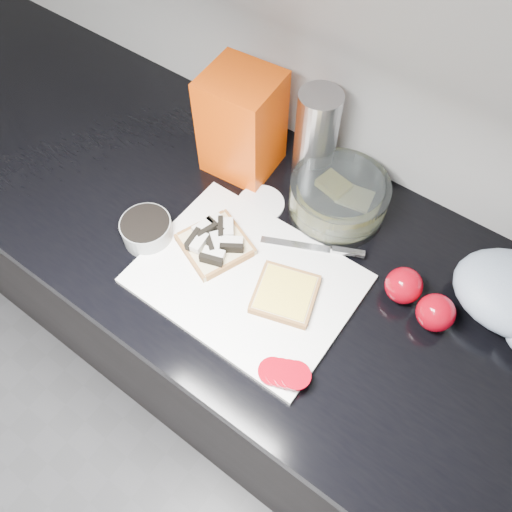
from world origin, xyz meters
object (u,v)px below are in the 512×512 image
at_px(steel_canister, 316,137).
at_px(cutting_board, 247,279).
at_px(bread_bag, 242,124).
at_px(glass_bowl, 338,198).

bearing_deg(steel_canister, cutting_board, -80.68).
bearing_deg(bread_bag, cutting_board, -56.89).
xyz_separation_m(glass_bowl, bread_bag, (-0.24, -0.00, 0.07)).
height_order(glass_bowl, steel_canister, steel_canister).
height_order(bread_bag, steel_canister, bread_bag).
relative_size(cutting_board, bread_bag, 1.76).
xyz_separation_m(glass_bowl, steel_canister, (-0.10, 0.06, 0.06)).
relative_size(bread_bag, steel_canister, 1.08).
distance_m(cutting_board, bread_bag, 0.33).
height_order(cutting_board, steel_canister, steel_canister).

